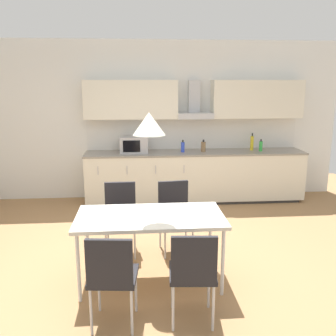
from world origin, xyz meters
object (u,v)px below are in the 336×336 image
(bottle_brown, at_px, (203,147))
(chair_far_left, at_px, (120,211))
(microwave, at_px, (134,145))
(bottle_blue, at_px, (183,147))
(chair_near_right, at_px, (193,269))
(pendant_lamp, at_px, (149,124))
(dining_table, at_px, (150,220))
(bottle_yellow, at_px, (252,143))
(chair_far_right, at_px, (175,209))
(chair_near_left, at_px, (112,272))
(bottle_green, at_px, (261,146))

(bottle_brown, height_order, chair_far_left, bottle_brown)
(microwave, distance_m, bottle_blue, 0.85)
(bottle_brown, distance_m, chair_near_right, 3.61)
(chair_near_right, distance_m, pendant_lamp, 1.43)
(microwave, height_order, bottle_brown, microwave)
(bottle_blue, distance_m, dining_table, 2.82)
(bottle_yellow, height_order, chair_near_right, bottle_yellow)
(bottle_brown, distance_m, chair_far_left, 2.45)
(bottle_yellow, distance_m, chair_near_right, 3.95)
(dining_table, bearing_deg, chair_far_right, 66.58)
(bottle_blue, xyz_separation_m, chair_near_left, (-1.02, -3.49, -0.45))
(microwave, bearing_deg, chair_near_left, -92.82)
(bottle_yellow, relative_size, dining_table, 0.20)
(chair_far_left, distance_m, chair_near_right, 1.68)
(bottle_green, bearing_deg, bottle_blue, 179.62)
(bottle_green, height_order, chair_near_left, bottle_green)
(bottle_green, relative_size, chair_far_right, 0.24)
(microwave, distance_m, bottle_brown, 1.21)
(chair_far_right, bearing_deg, bottle_brown, 70.47)
(bottle_blue, height_order, bottle_green, bottle_blue)
(bottle_green, bearing_deg, chair_near_right, -116.29)
(chair_near_right, distance_m, chair_far_right, 1.54)
(bottle_green, relative_size, chair_near_right, 0.24)
(microwave, height_order, chair_near_right, microwave)
(bottle_yellow, height_order, chair_far_left, bottle_yellow)
(pendant_lamp, bearing_deg, microwave, 93.66)
(bottle_green, bearing_deg, bottle_brown, 178.19)
(bottle_blue, height_order, pendant_lamp, pendant_lamp)
(dining_table, relative_size, chair_far_right, 1.75)
(bottle_green, xyz_separation_m, pendant_lamp, (-2.05, -2.71, 0.71))
(microwave, height_order, dining_table, microwave)
(bottle_green, bearing_deg, bottle_yellow, 141.86)
(chair_near_right, bearing_deg, bottle_blue, 84.55)
(chair_near_left, bearing_deg, dining_table, 65.50)
(bottle_green, height_order, dining_table, bottle_green)
(bottle_brown, bearing_deg, dining_table, -110.64)
(microwave, bearing_deg, bottle_green, -1.06)
(bottle_blue, xyz_separation_m, bottle_yellow, (1.26, 0.09, 0.04))
(bottle_brown, relative_size, bottle_yellow, 0.68)
(chair_near_right, height_order, pendant_lamp, pendant_lamp)
(microwave, bearing_deg, bottle_blue, -2.17)
(bottle_green, bearing_deg, chair_far_right, -131.52)
(bottle_brown, xyz_separation_m, chair_near_right, (-0.70, -3.51, -0.45))
(bottle_green, xyz_separation_m, chair_far_right, (-1.72, -1.94, -0.45))
(dining_table, distance_m, chair_far_right, 0.85)
(dining_table, height_order, pendant_lamp, pendant_lamp)
(bottle_green, distance_m, pendant_lamp, 3.48)
(chair_far_right, xyz_separation_m, pendant_lamp, (-0.33, -0.77, 1.15))
(bottle_yellow, bearing_deg, chair_far_left, -137.92)
(microwave, xyz_separation_m, bottle_brown, (1.21, -0.01, -0.05))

